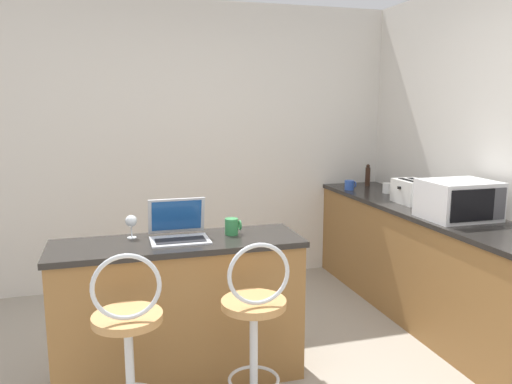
# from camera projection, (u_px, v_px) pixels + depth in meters

# --- Properties ---
(wall_back) EXTENTS (12.00, 0.06, 2.60)m
(wall_back) POSITION_uv_depth(u_px,v_px,m) (193.00, 146.00, 4.65)
(wall_back) COLOR silver
(wall_back) RESTS_ON ground_plane
(breakfast_bar) EXTENTS (1.48, 0.48, 0.88)m
(breakfast_bar) POSITION_uv_depth(u_px,v_px,m) (180.00, 311.00, 3.03)
(breakfast_bar) COLOR olive
(breakfast_bar) RESTS_ON ground_plane
(counter_right) EXTENTS (0.61, 2.85, 0.88)m
(counter_right) POSITION_uv_depth(u_px,v_px,m) (431.00, 266.00, 3.88)
(counter_right) COLOR olive
(counter_right) RESTS_ON ground_plane
(bar_stool_near) EXTENTS (0.40, 0.40, 1.01)m
(bar_stool_near) POSITION_uv_depth(u_px,v_px,m) (129.00, 355.00, 2.43)
(bar_stool_near) COLOR silver
(bar_stool_near) RESTS_ON ground_plane
(bar_stool_far) EXTENTS (0.40, 0.40, 1.01)m
(bar_stool_far) POSITION_uv_depth(u_px,v_px,m) (255.00, 338.00, 2.60)
(bar_stool_far) COLOR silver
(bar_stool_far) RESTS_ON ground_plane
(laptop) EXTENTS (0.34, 0.28, 0.24)m
(laptop) POSITION_uv_depth(u_px,v_px,m) (179.00, 229.00, 2.98)
(laptop) COLOR #B7BABF
(laptop) RESTS_ON breakfast_bar
(microwave) EXTENTS (0.48, 0.40, 0.27)m
(microwave) POSITION_uv_depth(u_px,v_px,m) (459.00, 200.00, 3.50)
(microwave) COLOR silver
(microwave) RESTS_ON counter_right
(toaster) EXTENTS (0.23, 0.30, 0.20)m
(toaster) POSITION_uv_depth(u_px,v_px,m) (412.00, 192.00, 4.06)
(toaster) COLOR silver
(toaster) RESTS_ON counter_right
(mug_blue) EXTENTS (0.11, 0.09, 0.09)m
(mug_blue) POSITION_uv_depth(u_px,v_px,m) (350.00, 185.00, 4.71)
(mug_blue) COLOR #2D51AD
(mug_blue) RESTS_ON counter_right
(mug_white) EXTENTS (0.10, 0.09, 0.09)m
(mug_white) POSITION_uv_depth(u_px,v_px,m) (388.00, 188.00, 4.54)
(mug_white) COLOR white
(mug_white) RESTS_ON counter_right
(pepper_mill) EXTENTS (0.05, 0.05, 0.21)m
(pepper_mill) POSITION_uv_depth(u_px,v_px,m) (368.00, 176.00, 4.94)
(pepper_mill) COLOR #331E14
(pepper_mill) RESTS_ON counter_right
(mug_green) EXTENTS (0.10, 0.08, 0.10)m
(mug_green) POSITION_uv_depth(u_px,v_px,m) (232.00, 226.00, 3.09)
(mug_green) COLOR #338447
(mug_green) RESTS_ON breakfast_bar
(wine_glass_tall) EXTENTS (0.07, 0.07, 0.14)m
(wine_glass_tall) POSITION_uv_depth(u_px,v_px,m) (131.00, 222.00, 2.99)
(wine_glass_tall) COLOR silver
(wine_glass_tall) RESTS_ON breakfast_bar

